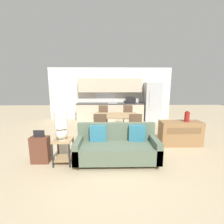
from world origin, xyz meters
TOP-DOWN VIEW (x-y plane):
  - ground_plane at (0.00, 0.00)m, footprint 20.00×20.00m
  - wall_back at (-0.00, 4.63)m, footprint 6.40×0.07m
  - kitchen_counter at (0.02, 4.33)m, footprint 3.42×0.65m
  - refrigerator at (2.15, 4.22)m, footprint 0.79×0.75m
  - dining_table at (0.21, 2.05)m, footprint 1.64×0.96m
  - couch at (0.12, 0.06)m, footprint 1.95×0.80m
  - side_table at (-1.14, -0.05)m, footprint 0.42×0.42m
  - table_lamp at (-1.15, -0.07)m, footprint 0.29×0.29m
  - credenza at (2.13, 0.99)m, footprint 1.24×0.46m
  - vase at (2.27, 0.97)m, footprint 0.14×0.14m
  - dining_chair_far_left at (-0.32, 2.89)m, footprint 0.43×0.43m
  - dining_chair_far_right at (0.74, 2.91)m, footprint 0.46×0.46m
  - dining_chair_near_left at (-0.32, 1.24)m, footprint 0.46×0.46m
  - dining_chair_near_right at (0.74, 1.21)m, footprint 0.45×0.45m
  - suitcase at (-1.70, 0.00)m, footprint 0.42×0.22m

SIDE VIEW (x-z plane):
  - ground_plane at x=0.00m, z-range 0.00..0.00m
  - suitcase at x=-1.70m, z-range -0.07..0.73m
  - couch at x=0.12m, z-range -0.09..0.80m
  - credenza at x=2.13m, z-range 0.00..0.75m
  - side_table at x=-1.14m, z-range 0.10..0.69m
  - dining_chair_far_left at x=-0.32m, z-range 0.05..1.01m
  - dining_chair_far_right at x=0.74m, z-range 0.05..1.01m
  - dining_chair_near_left at x=-0.32m, z-range 0.05..1.01m
  - dining_chair_near_right at x=0.74m, z-range 0.05..1.01m
  - dining_table at x=0.21m, z-range 0.31..1.05m
  - kitchen_counter at x=0.02m, z-range -0.23..1.92m
  - vase at x=2.27m, z-range 0.74..1.06m
  - table_lamp at x=-1.15m, z-range 0.62..1.29m
  - refrigerator at x=2.15m, z-range 0.00..1.94m
  - wall_back at x=0.00m, z-range 0.00..2.70m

